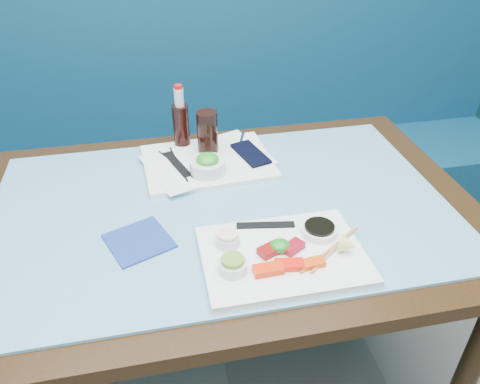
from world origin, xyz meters
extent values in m
cube|color=navy|center=(0.00, 2.22, 0.23)|extent=(3.00, 0.55, 0.45)
cube|color=navy|center=(0.00, 2.44, 0.70)|extent=(3.00, 0.12, 0.95)
cube|color=black|center=(0.00, 1.45, 0.73)|extent=(1.40, 0.90, 0.04)
cylinder|color=black|center=(0.62, 1.08, 0.35)|extent=(0.06, 0.06, 0.71)
cylinder|color=black|center=(-0.62, 1.82, 0.35)|extent=(0.06, 0.06, 0.71)
cylinder|color=black|center=(0.62, 1.82, 0.35)|extent=(0.06, 0.06, 0.71)
cube|color=#60A2C0|center=(0.00, 1.45, 0.75)|extent=(1.22, 0.76, 0.01)
cube|color=white|center=(0.10, 1.21, 0.77)|extent=(0.38, 0.27, 0.02)
cube|color=red|center=(0.05, 1.16, 0.79)|extent=(0.07, 0.03, 0.02)
cube|color=#FF170A|center=(0.10, 1.16, 0.79)|extent=(0.07, 0.04, 0.02)
cube|color=#E44509|center=(0.15, 1.16, 0.78)|extent=(0.06, 0.03, 0.01)
cube|color=maroon|center=(0.07, 1.22, 0.79)|extent=(0.06, 0.05, 0.02)
cube|color=maroon|center=(0.13, 1.22, 0.79)|extent=(0.06, 0.05, 0.02)
ellipsoid|color=#20781B|center=(0.10, 1.22, 0.79)|extent=(0.06, 0.06, 0.03)
cylinder|color=white|center=(-0.02, 1.18, 0.79)|extent=(0.07, 0.07, 0.03)
cylinder|color=olive|center=(-0.02, 1.18, 0.81)|extent=(0.06, 0.06, 0.01)
cylinder|color=silver|center=(-0.02, 1.27, 0.79)|extent=(0.07, 0.07, 0.02)
cylinder|color=beige|center=(-0.02, 1.27, 0.81)|extent=(0.06, 0.06, 0.01)
cylinder|color=white|center=(0.21, 1.26, 0.79)|extent=(0.10, 0.10, 0.02)
cylinder|color=black|center=(0.21, 1.26, 0.80)|extent=(0.08, 0.08, 0.01)
cone|color=#FFFD78|center=(0.25, 1.18, 0.80)|extent=(0.06, 0.06, 0.05)
cube|color=black|center=(0.09, 1.32, 0.78)|extent=(0.15, 0.05, 0.00)
cylinder|color=#A7784E|center=(0.21, 1.20, 0.78)|extent=(0.19, 0.13, 0.01)
cylinder|color=tan|center=(0.22, 1.20, 0.78)|extent=(0.16, 0.14, 0.01)
cube|color=white|center=(0.00, 1.68, 0.77)|extent=(0.40, 0.31, 0.01)
cube|color=white|center=(0.00, 1.68, 0.77)|extent=(0.42, 0.36, 0.00)
cylinder|color=silver|center=(-0.01, 1.60, 0.79)|extent=(0.13, 0.13, 0.04)
ellipsoid|color=#2A9322|center=(-0.01, 1.60, 0.82)|extent=(0.07, 0.07, 0.03)
cylinder|color=black|center=(0.01, 1.73, 0.84)|extent=(0.08, 0.08, 0.13)
cube|color=black|center=(0.13, 1.68, 0.78)|extent=(0.11, 0.17, 0.01)
cylinder|color=silver|center=(0.12, 1.78, 0.78)|extent=(0.04, 0.09, 0.01)
cylinder|color=black|center=(-0.10, 1.67, 0.78)|extent=(0.09, 0.18, 0.01)
cylinder|color=black|center=(-0.10, 1.67, 0.78)|extent=(0.04, 0.21, 0.01)
cube|color=black|center=(-0.10, 1.67, 0.77)|extent=(0.08, 0.16, 0.00)
cylinder|color=black|center=(-0.07, 1.79, 0.83)|extent=(0.07, 0.07, 0.15)
cylinder|color=silver|center=(-0.07, 1.79, 0.93)|extent=(0.03, 0.03, 0.06)
cylinder|color=red|center=(-0.07, 1.79, 0.97)|extent=(0.03, 0.03, 0.01)
cube|color=navy|center=(-0.22, 1.34, 0.76)|extent=(0.18, 0.18, 0.01)
camera|label=1|loc=(-0.16, 0.44, 1.50)|focal=35.00mm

